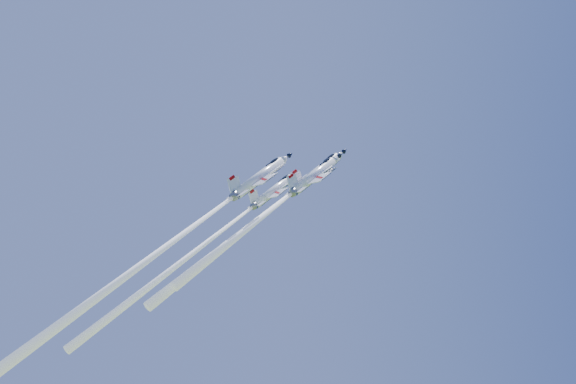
{
  "coord_description": "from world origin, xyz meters",
  "views": [
    {
      "loc": [
        -6.98,
        -119.7,
        63.27
      ],
      "look_at": [
        0.0,
        0.0,
        91.44
      ],
      "focal_mm": 40.0,
      "sensor_mm": 36.0,
      "label": 1
    }
  ],
  "objects": [
    {
      "name": "jet_lead",
      "position": [
        -4.56,
        -4.27,
        86.19
      ],
      "size": [
        34.19,
        22.26,
        36.93
      ],
      "rotation": [
        0.68,
        0.06,
        -1.0
      ],
      "color": "white"
    },
    {
      "name": "jet_right",
      "position": [
        -3.45,
        -8.32,
        86.22
      ],
      "size": [
        28.64,
        18.67,
        30.58
      ],
      "rotation": [
        0.68,
        0.06,
        -1.0
      ],
      "color": "white"
    },
    {
      "name": "jet_slot",
      "position": [
        -20.06,
        -12.86,
        79.64
      ],
      "size": [
        41.35,
        26.89,
        45.39
      ],
      "rotation": [
        0.68,
        0.06,
        -1.0
      ],
      "color": "white"
    },
    {
      "name": "jet_left",
      "position": [
        -15.65,
        -0.48,
        81.13
      ],
      "size": [
        37.01,
        24.06,
        40.68
      ],
      "rotation": [
        0.68,
        0.06,
        -1.0
      ],
      "color": "white"
    }
  ]
}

